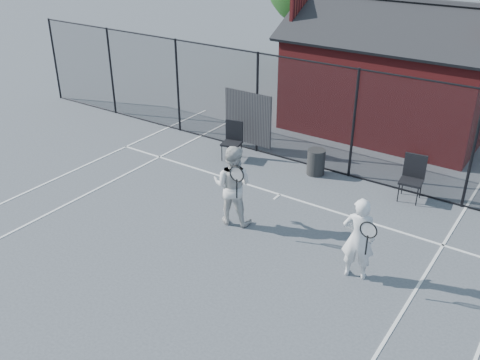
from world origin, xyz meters
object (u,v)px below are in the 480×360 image
Objects in this scene: chair_left at (232,142)px; chair_right at (411,180)px; clubhouse at (390,81)px; player_front at (359,238)px; waste_bin at (316,162)px; player_back at (232,185)px.

chair_right is at bearing -7.85° from chair_left.
clubhouse is 3.73× the size of player_front.
player_front reaches higher than waste_bin.
player_back is (-3.19, 0.33, 0.08)m from player_front.
clubhouse is at bearing 85.96° from waste_bin.
player_back is 4.55m from chair_right.
player_front is at bearing -53.18° from waste_bin.
chair_right is 1.58× the size of waste_bin.
clubhouse is 4.58m from waste_bin.
player_front is 2.44× the size of waste_bin.
player_back reaches higher than chair_right.
player_front is 1.54× the size of chair_right.
waste_bin is (0.44, 3.35, -0.60)m from player_back.
chair_left is 0.97× the size of chair_right.
chair_right is (5.08, 0.50, 0.02)m from chair_left.
clubhouse is at bearing 84.45° from player_back.
player_back is at bearing -68.01° from chair_left.
chair_left is at bearing 125.45° from player_back.
chair_left is (-5.22, 3.18, -0.33)m from player_front.
clubhouse is 9.08× the size of waste_bin.
chair_left is (-2.78, -4.90, -1.06)m from clubhouse.
clubhouse reaches higher than player_back.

